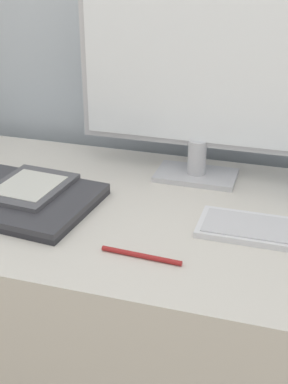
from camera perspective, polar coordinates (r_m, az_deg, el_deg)
desk at (r=1.32m, az=-0.91°, el=-16.12°), size 1.50×0.60×0.75m
monitor at (r=1.16m, az=6.17°, el=13.55°), size 0.55×0.11×0.49m
keyboard at (r=1.03m, az=14.24°, el=-4.17°), size 0.30×0.11×0.01m
laptop at (r=1.13m, az=-12.88°, el=-0.81°), size 0.31×0.26×0.02m
ereader at (r=1.15m, az=-12.11°, el=0.55°), size 0.16×0.19×0.01m
pen at (r=0.94m, az=-0.30°, el=-6.80°), size 0.15×0.02×0.01m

